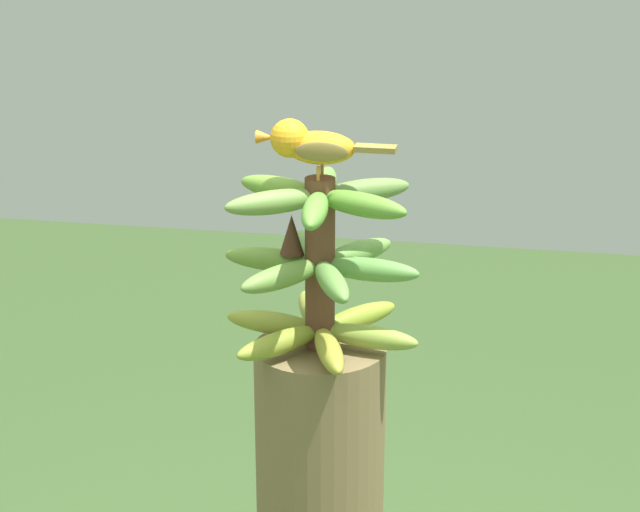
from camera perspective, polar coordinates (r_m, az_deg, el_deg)
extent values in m
cylinder|color=brown|center=(1.60, 0.00, -0.45)|extent=(0.04, 0.04, 0.26)
ellipsoid|color=#9BA33E|center=(1.71, -0.44, -2.89)|extent=(0.15, 0.08, 0.03)
ellipsoid|color=olive|center=(1.66, -2.52, -3.53)|extent=(0.06, 0.15, 0.03)
ellipsoid|color=olive|center=(1.59, -2.16, -4.59)|extent=(0.14, 0.12, 0.03)
ellipsoid|color=olive|center=(1.56, 0.48, -4.99)|extent=(0.15, 0.08, 0.03)
ellipsoid|color=#8EA740|center=(1.61, 2.60, -4.27)|extent=(0.06, 0.15, 0.03)
ellipsoid|color=#90A731|center=(1.68, 2.04, -3.23)|extent=(0.14, 0.12, 0.03)
ellipsoid|color=#669744|center=(1.53, 0.62, -1.36)|extent=(0.15, 0.09, 0.03)
ellipsoid|color=#609A46|center=(1.58, 2.57, -0.71)|extent=(0.05, 0.15, 0.03)
ellipsoid|color=#689A45|center=(1.65, 1.89, 0.15)|extent=(0.14, 0.12, 0.03)
ellipsoid|color=#639544|center=(1.66, -0.57, 0.39)|extent=(0.15, 0.09, 0.03)
ellipsoid|color=olive|center=(1.62, -2.51, -0.19)|extent=(0.05, 0.15, 0.03)
ellipsoid|color=olive|center=(1.55, -2.00, -1.07)|extent=(0.14, 0.12, 0.03)
ellipsoid|color=olive|center=(1.59, 2.31, 3.44)|extent=(0.11, 0.14, 0.03)
ellipsoid|color=#5E973B|center=(1.63, 0.24, 3.84)|extent=(0.15, 0.05, 0.03)
ellipsoid|color=olive|center=(1.61, -2.05, 3.56)|extent=(0.09, 0.15, 0.03)
ellipsoid|color=olive|center=(1.54, -2.40, 2.85)|extent=(0.11, 0.14, 0.03)
ellipsoid|color=#5E9C37|center=(1.50, -0.26, 2.41)|extent=(0.15, 0.05, 0.03)
ellipsoid|color=#609733|center=(1.53, 2.16, 2.73)|extent=(0.09, 0.15, 0.03)
cone|color=#4C2D1E|center=(1.59, -1.47, 1.18)|extent=(0.04, 0.04, 0.06)
cylinder|color=#C68933|center=(1.57, 0.19, 4.63)|extent=(0.00, 0.00, 0.02)
cylinder|color=#C68933|center=(1.54, -0.03, 4.35)|extent=(0.01, 0.01, 0.02)
ellipsoid|color=orange|center=(1.55, 0.08, 5.72)|extent=(0.05, 0.10, 0.05)
ellipsoid|color=olive|center=(1.57, 0.44, 5.92)|extent=(0.01, 0.08, 0.03)
ellipsoid|color=olive|center=(1.52, 0.08, 5.49)|extent=(0.01, 0.08, 0.03)
cube|color=olive|center=(1.53, 2.93, 5.66)|extent=(0.03, 0.06, 0.01)
sphere|color=gold|center=(1.55, -1.59, 6.22)|extent=(0.06, 0.06, 0.06)
sphere|color=black|center=(1.53, -2.02, 6.21)|extent=(0.01, 0.01, 0.01)
cone|color=orange|center=(1.56, -2.84, 6.27)|extent=(0.02, 0.03, 0.02)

